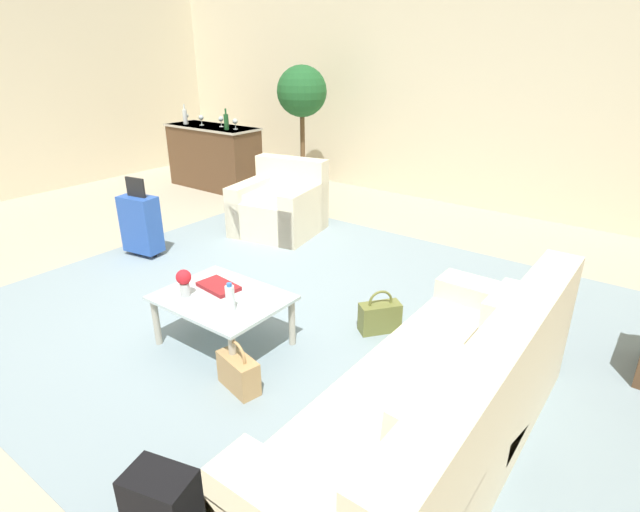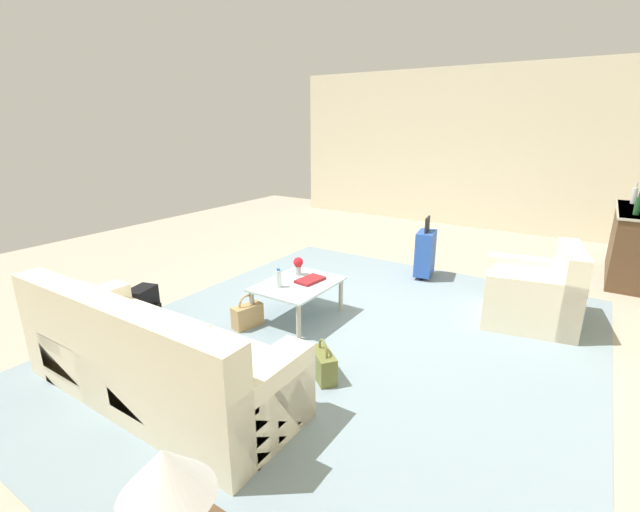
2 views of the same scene
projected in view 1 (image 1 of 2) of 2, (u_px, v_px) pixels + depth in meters
The scene contains 21 objects.
ground_plane at pixel (236, 304), 4.38m from camera, with size 12.00×12.00×0.00m, color #A89E89.
wall_back at pixel (445, 89), 6.77m from camera, with size 10.24×0.12×3.10m, color beige.
area_rug at pixel (304, 315), 4.19m from camera, with size 5.20×4.40×0.01m, color gray.
couch at pixel (446, 415), 2.60m from camera, with size 0.85×2.35×0.89m.
armchair at pixel (281, 208), 5.99m from camera, with size 1.06×1.05×0.85m.
coffee_table at pixel (222, 303), 3.65m from camera, with size 0.91×0.70×0.41m.
water_bottle at pixel (230, 298), 3.41m from camera, with size 0.06×0.06×0.20m.
coffee_table_book at pixel (219, 286), 3.75m from camera, with size 0.32×0.20×0.03m, color maroon.
flower_vase at pixel (184, 280), 3.59m from camera, with size 0.11×0.11×0.21m.
bar_console at pixel (214, 156), 7.81m from camera, with size 1.57×0.62×0.96m.
wine_glass_leftmost at pixel (186, 116), 7.86m from camera, with size 0.08×0.08×0.15m.
wine_glass_left_of_centre at pixel (201, 118), 7.66m from camera, with size 0.08×0.08×0.15m.
wine_glass_right_of_centre at pixel (221, 119), 7.52m from camera, with size 0.08×0.08×0.15m.
wine_glass_rightmost at pixel (235, 122), 7.28m from camera, with size 0.08×0.08×0.15m.
wine_bottle_clear at pixel (185, 117), 7.76m from camera, with size 0.07×0.07×0.30m.
wine_bottle_green at pixel (226, 121), 7.25m from camera, with size 0.07×0.07×0.30m.
suitcase_blue at pixel (141, 223), 5.27m from camera, with size 0.43×0.28×0.85m.
handbag_olive at pixel (380, 317), 3.91m from camera, with size 0.31×0.34×0.36m.
handbag_tan at pixel (238, 372), 3.25m from camera, with size 0.34×0.21×0.36m.
backpack_black at pixel (165, 509), 2.21m from camera, with size 0.34×0.31×0.40m.
potted_ficus at pixel (302, 104), 7.22m from camera, with size 0.72×0.72×1.85m.
Camera 1 is at (2.91, -2.66, 2.09)m, focal length 28.00 mm.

